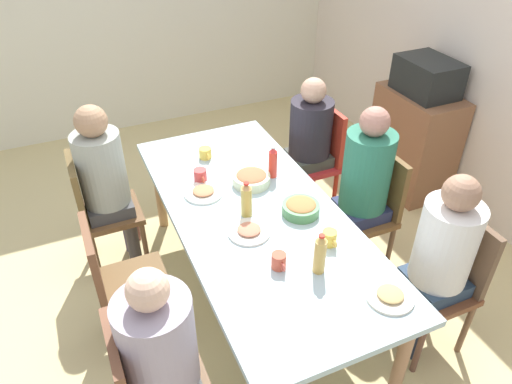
# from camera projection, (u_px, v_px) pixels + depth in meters

# --- Properties ---
(ground_plane) EXTENTS (6.84, 6.84, 0.00)m
(ground_plane) POSITION_uv_depth(u_px,v_px,m) (256.00, 295.00, 3.31)
(ground_plane) COLOR #CFBC82
(wall_left) EXTENTS (0.12, 4.31, 2.60)m
(wall_left) POSITION_uv_depth(u_px,v_px,m) (138.00, 1.00, 4.72)
(wall_left) COLOR silver
(wall_left) RESTS_ON ground_plane
(dining_table) EXTENTS (2.21, 0.97, 0.73)m
(dining_table) POSITION_uv_depth(u_px,v_px,m) (256.00, 221.00, 2.92)
(dining_table) COLOR #AAC1C8
(dining_table) RESTS_ON ground_plane
(chair_0) EXTENTS (0.40, 0.40, 0.90)m
(chair_0) POSITION_uv_depth(u_px,v_px,m) (317.00, 155.00, 3.84)
(chair_0) COLOR red
(chair_0) RESTS_ON ground_plane
(person_0) EXTENTS (0.33, 0.33, 1.18)m
(person_0) POSITION_uv_depth(u_px,v_px,m) (309.00, 135.00, 3.70)
(person_0) COLOR #484638
(person_0) RESTS_ON ground_plane
(chair_1) EXTENTS (0.40, 0.40, 0.90)m
(chair_1) POSITION_uv_depth(u_px,v_px,m) (371.00, 206.00, 3.29)
(chair_1) COLOR brown
(chair_1) RESTS_ON ground_plane
(person_1) EXTENTS (0.32, 0.32, 1.27)m
(person_1) POSITION_uv_depth(u_px,v_px,m) (364.00, 179.00, 3.12)
(person_1) COLOR #352F53
(person_1) RESTS_ON ground_plane
(person_2) EXTENTS (0.33, 0.33, 1.21)m
(person_2) POSITION_uv_depth(u_px,v_px,m) (162.00, 351.00, 2.08)
(person_2) COLOR #463C46
(person_2) RESTS_ON ground_plane
(chair_3) EXTENTS (0.40, 0.40, 0.90)m
(chair_3) POSITION_uv_depth(u_px,v_px,m) (118.00, 279.00, 2.73)
(chair_3) COLOR brown
(chair_3) RESTS_ON ground_plane
(chair_4) EXTENTS (0.40, 0.40, 0.90)m
(chair_4) POSITION_uv_depth(u_px,v_px,m) (445.00, 277.00, 2.74)
(chair_4) COLOR brown
(chair_4) RESTS_ON ground_plane
(person_4) EXTENTS (0.31, 0.31, 1.22)m
(person_4) POSITION_uv_depth(u_px,v_px,m) (442.00, 253.00, 2.58)
(person_4) COLOR #242D42
(person_4) RESTS_ON ground_plane
(chair_5) EXTENTS (0.40, 0.40, 0.90)m
(chair_5) POSITION_uv_depth(u_px,v_px,m) (98.00, 208.00, 3.28)
(chair_5) COLOR brown
(chair_5) RESTS_ON ground_plane
(person_5) EXTENTS (0.31, 0.31, 1.26)m
(person_5) POSITION_uv_depth(u_px,v_px,m) (104.00, 175.00, 3.17)
(person_5) COLOR #3E364B
(person_5) RESTS_ON ground_plane
(plate_0) EXTENTS (0.24, 0.24, 0.04)m
(plate_0) POSITION_uv_depth(u_px,v_px,m) (390.00, 296.00, 2.32)
(plate_0) COLOR #EDE0C6
(plate_0) RESTS_ON dining_table
(plate_1) EXTENTS (0.24, 0.24, 0.04)m
(plate_1) POSITION_uv_depth(u_px,v_px,m) (249.00, 231.00, 2.72)
(plate_1) COLOR silver
(plate_1) RESTS_ON dining_table
(plate_2) EXTENTS (0.25, 0.25, 0.04)m
(plate_2) POSITION_uv_depth(u_px,v_px,m) (203.00, 192.00, 3.03)
(plate_2) COLOR white
(plate_2) RESTS_ON dining_table
(bowl_0) EXTENTS (0.22, 0.22, 0.08)m
(bowl_0) POSITION_uv_depth(u_px,v_px,m) (301.00, 208.00, 2.85)
(bowl_0) COLOR #48814C
(bowl_0) RESTS_ON dining_table
(bowl_1) EXTENTS (0.25, 0.25, 0.08)m
(bowl_1) POSITION_uv_depth(u_px,v_px,m) (251.00, 178.00, 3.11)
(bowl_1) COLOR beige
(bowl_1) RESTS_ON dining_table
(cup_0) EXTENTS (0.12, 0.08, 0.09)m
(cup_0) POSITION_uv_depth(u_px,v_px,m) (200.00, 176.00, 3.13)
(cup_0) COLOR #CF4543
(cup_0) RESTS_ON dining_table
(cup_1) EXTENTS (0.12, 0.08, 0.09)m
(cup_1) POSITION_uv_depth(u_px,v_px,m) (330.00, 238.00, 2.62)
(cup_1) COLOR yellow
(cup_1) RESTS_ON dining_table
(cup_2) EXTENTS (0.11, 0.08, 0.09)m
(cup_2) POSITION_uv_depth(u_px,v_px,m) (279.00, 261.00, 2.48)
(cup_2) COLOR #C54D36
(cup_2) RESTS_ON dining_table
(cup_3) EXTENTS (0.12, 0.09, 0.08)m
(cup_3) POSITION_uv_depth(u_px,v_px,m) (205.00, 153.00, 3.37)
(cup_3) COLOR #E9C348
(cup_3) RESTS_ON dining_table
(bottle_0) EXTENTS (0.07, 0.07, 0.23)m
(bottle_0) POSITION_uv_depth(u_px,v_px,m) (247.00, 200.00, 2.80)
(bottle_0) COLOR gold
(bottle_0) RESTS_ON dining_table
(bottle_1) EXTENTS (0.06, 0.06, 0.24)m
(bottle_1) POSITION_uv_depth(u_px,v_px,m) (320.00, 254.00, 2.41)
(bottle_1) COLOR gold
(bottle_1) RESTS_ON dining_table
(bottle_2) EXTENTS (0.06, 0.06, 0.23)m
(bottle_2) POSITION_uv_depth(u_px,v_px,m) (273.00, 162.00, 3.14)
(bottle_2) COLOR red
(bottle_2) RESTS_ON dining_table
(side_cabinet) EXTENTS (0.70, 0.44, 0.90)m
(side_cabinet) POSITION_uv_depth(u_px,v_px,m) (413.00, 142.00, 4.15)
(side_cabinet) COLOR brown
(side_cabinet) RESTS_ON ground_plane
(microwave) EXTENTS (0.48, 0.36, 0.28)m
(microwave) POSITION_uv_depth(u_px,v_px,m) (427.00, 77.00, 3.80)
(microwave) COLOR black
(microwave) RESTS_ON side_cabinet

